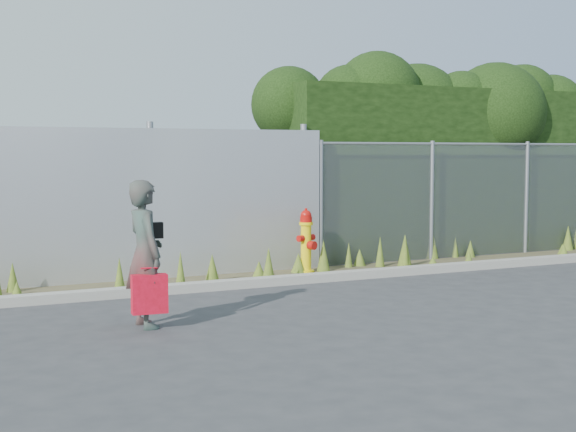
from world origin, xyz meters
The scene contains 10 objects.
ground centered at (0.00, 0.00, 0.00)m, with size 80.00×80.00×0.00m, color #323235.
curb centered at (0.00, 1.80, 0.06)m, with size 16.00×0.22×0.12m, color gray.
weed_strip centered at (0.67, 2.45, 0.15)m, with size 16.00×1.35×0.54m.
corrugated_fence centered at (-3.25, 3.01, 1.10)m, with size 8.50×0.21×2.30m.
chainlink_fence centered at (4.25, 3.00, 1.03)m, with size 6.50×0.07×2.05m.
hedge centered at (4.40, 4.03, 2.03)m, with size 7.75×2.28×3.65m.
fire_hydrant centered at (0.58, 2.59, 0.49)m, with size 0.34×0.30×1.00m.
woman centered at (-2.67, -0.03, 0.78)m, with size 0.57×0.38×1.57m, color #0F6154.
red_tote_bag centered at (-2.69, -0.24, 0.39)m, with size 0.37×0.14×0.48m.
black_shoulder_bag centered at (-2.55, 0.10, 1.02)m, with size 0.23×0.10×0.17m.
Camera 1 is at (-4.95, -8.28, 1.86)m, focal length 50.00 mm.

